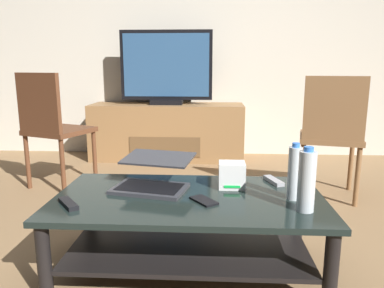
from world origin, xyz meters
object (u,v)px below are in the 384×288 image
object	(u,v)px
side_chair	(52,124)
water_bottle_far	(307,181)
router_box	(232,175)
laptop	(153,176)
cell_phone	(204,201)
media_cabinet	(167,131)
tv_remote	(274,181)
water_bottle_near	(294,173)
television	(166,69)
coffee_table	(189,218)
dining_chair	(331,131)
soundbar_remote	(68,204)

from	to	relation	value
side_chair	water_bottle_far	bearing A→B (deg)	-38.72
router_box	water_bottle_far	distance (m)	0.43
router_box	laptop	bearing A→B (deg)	-177.46
laptop	cell_phone	world-z (taller)	laptop
media_cabinet	tv_remote	size ratio (longest dim) A/B	10.23
water_bottle_near	tv_remote	size ratio (longest dim) A/B	1.68
router_box	tv_remote	size ratio (longest dim) A/B	0.83
television	water_bottle_far	size ratio (longest dim) A/B	3.42
water_bottle_far	coffee_table	bearing A→B (deg)	162.73
dining_chair	router_box	size ratio (longest dim) A/B	7.02
water_bottle_far	cell_phone	xyz separation A→B (m)	(-0.44, 0.08, -0.13)
dining_chair	water_bottle_far	size ratio (longest dim) A/B	3.30
media_cabinet	soundbar_remote	xyz separation A→B (m)	(-0.15, -2.43, 0.10)
television	soundbar_remote	size ratio (longest dim) A/B	6.04
router_box	coffee_table	bearing A→B (deg)	-146.69
side_chair	router_box	distance (m)	1.77
tv_remote	soundbar_remote	distance (m)	1.05
media_cabinet	water_bottle_far	world-z (taller)	water_bottle_far
television	cell_phone	size ratio (longest dim) A/B	6.90
cell_phone	tv_remote	distance (m)	0.48
laptop	water_bottle_near	world-z (taller)	water_bottle_near
tv_remote	television	bearing A→B (deg)	92.90
laptop	router_box	distance (m)	0.40
coffee_table	laptop	distance (m)	0.29
laptop	cell_phone	size ratio (longest dim) A/B	3.08
router_box	soundbar_remote	xyz separation A→B (m)	(-0.74, -0.30, -0.06)
television	water_bottle_far	world-z (taller)	television
media_cabinet	television	bearing A→B (deg)	-90.00
dining_chair	laptop	world-z (taller)	dining_chair
side_chair	water_bottle_far	distance (m)	2.18
dining_chair	media_cabinet	bearing A→B (deg)	138.52
media_cabinet	television	size ratio (longest dim) A/B	1.69
television	soundbar_remote	distance (m)	2.48
water_bottle_near	router_box	bearing A→B (deg)	151.15
tv_remote	media_cabinet	bearing A→B (deg)	92.69
router_box	media_cabinet	bearing A→B (deg)	105.49
coffee_table	router_box	world-z (taller)	router_box
laptop	soundbar_remote	bearing A→B (deg)	-140.49
media_cabinet	cell_phone	world-z (taller)	media_cabinet
television	soundbar_remote	world-z (taller)	television
water_bottle_near	water_bottle_far	world-z (taller)	water_bottle_far
tv_remote	laptop	bearing A→B (deg)	170.94
side_chair	coffee_table	bearing A→B (deg)	-45.35
side_chair	dining_chair	bearing A→B (deg)	-3.79
laptop	coffee_table	bearing A→B (deg)	-32.31
router_box	soundbar_remote	world-z (taller)	router_box
coffee_table	soundbar_remote	world-z (taller)	soundbar_remote
dining_chair	cell_phone	size ratio (longest dim) A/B	6.65
coffee_table	soundbar_remote	bearing A→B (deg)	-163.31
router_box	water_bottle_near	xyz separation A→B (m)	(0.28, -0.15, 0.06)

